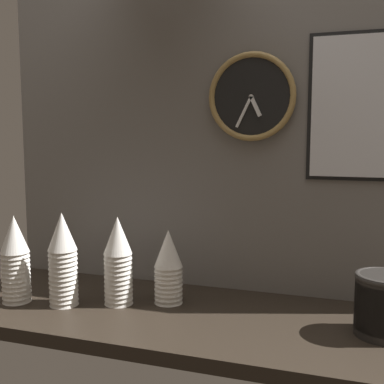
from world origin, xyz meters
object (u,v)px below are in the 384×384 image
object	(u,v)px
cup_stack_center	(168,266)
wall_clock	(252,97)
cup_stack_far_left	(15,259)
cup_stack_left	(63,259)
cup_stack_center_left	(118,260)

from	to	relation	value
cup_stack_center	wall_clock	world-z (taller)	wall_clock
cup_stack_far_left	wall_clock	size ratio (longest dim) A/B	0.97
cup_stack_center	cup_stack_left	distance (m)	0.33
cup_stack_far_left	cup_stack_center_left	distance (m)	0.33
cup_stack_center	cup_stack_center_left	bearing A→B (deg)	-158.38
wall_clock	cup_stack_left	bearing A→B (deg)	-150.03
cup_stack_center	wall_clock	size ratio (longest dim) A/B	0.82
cup_stack_far_left	wall_clock	bearing A→B (deg)	25.41
cup_stack_far_left	cup_stack_left	xyz separation A→B (m)	(0.16, 0.02, 0.01)
cup_stack_far_left	wall_clock	xyz separation A→B (m)	(0.69, 0.33, 0.51)
cup_stack_left	wall_clock	world-z (taller)	wall_clock
cup_stack_center	cup_stack_left	xyz separation A→B (m)	(-0.31, -0.12, 0.03)
cup_stack_center_left	cup_stack_left	size ratio (longest dim) A/B	0.95
cup_stack_center_left	cup_stack_left	xyz separation A→B (m)	(-0.16, -0.06, 0.01)
cup_stack_center_left	cup_stack_center	world-z (taller)	cup_stack_center_left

